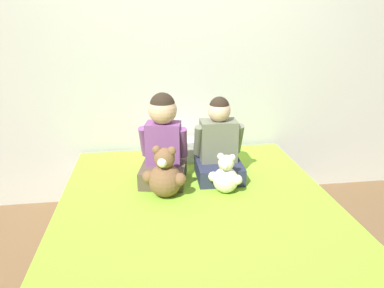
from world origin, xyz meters
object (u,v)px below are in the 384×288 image
(teddy_bear_held_by_left_child, at_px, (165,175))
(teddy_bear_held_by_right_child, at_px, (226,176))
(pillow_at_headboard, at_px, (184,150))
(bed, at_px, (200,244))
(child_on_left, at_px, (163,142))
(child_on_right, at_px, (219,146))

(teddy_bear_held_by_left_child, relative_size, teddy_bear_held_by_right_child, 1.26)
(pillow_at_headboard, bearing_deg, teddy_bear_held_by_left_child, -106.75)
(bed, distance_m, child_on_left, 0.70)
(teddy_bear_held_by_left_child, bearing_deg, child_on_right, 48.89)
(bed, xyz_separation_m, child_on_right, (0.20, 0.44, 0.46))
(bed, relative_size, pillow_at_headboard, 4.16)
(bed, height_order, child_on_right, child_on_right)
(child_on_left, relative_size, teddy_bear_held_by_left_child, 1.83)
(child_on_right, distance_m, teddy_bear_held_by_left_child, 0.46)
(child_on_right, bearing_deg, teddy_bear_held_by_left_child, -147.62)
(child_on_left, height_order, pillow_at_headboard, child_on_left)
(bed, bearing_deg, child_on_left, 112.67)
(child_on_right, xyz_separation_m, teddy_bear_held_by_left_child, (-0.39, -0.23, -0.09))
(child_on_right, xyz_separation_m, teddy_bear_held_by_right_child, (-0.00, -0.23, -0.12))
(bed, height_order, pillow_at_headboard, pillow_at_headboard)
(teddy_bear_held_by_left_child, height_order, pillow_at_headboard, teddy_bear_held_by_left_child)
(child_on_left, height_order, teddy_bear_held_by_left_child, child_on_left)
(child_on_left, relative_size, child_on_right, 1.07)
(teddy_bear_held_by_left_child, height_order, teddy_bear_held_by_right_child, teddy_bear_held_by_left_child)
(teddy_bear_held_by_right_child, bearing_deg, bed, -109.34)
(pillow_at_headboard, bearing_deg, teddy_bear_held_by_right_child, -72.90)
(child_on_left, bearing_deg, teddy_bear_held_by_left_child, -80.49)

